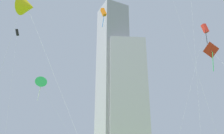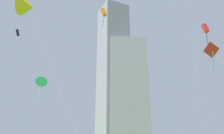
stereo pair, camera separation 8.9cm
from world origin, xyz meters
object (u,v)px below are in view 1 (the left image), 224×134
object	(u,v)px
kite_flying_0	(103,13)
kite_flying_7	(27,6)
kite_flying_2	(205,29)
kite_flying_3	(17,33)
kite_flying_1	(40,84)
kite_flying_5	(211,51)
distant_highrise_0	(127,88)
distant_highrise_1	(113,67)

from	to	relation	value
kite_flying_0	kite_flying_7	size ratio (longest dim) A/B	1.61
kite_flying_2	kite_flying_3	world-z (taller)	kite_flying_2
kite_flying_2	kite_flying_3	bearing A→B (deg)	163.11
kite_flying_2	kite_flying_1	bearing A→B (deg)	158.27
kite_flying_5	kite_flying_2	bearing A→B (deg)	44.92
kite_flying_1	kite_flying_5	xyz separation A→B (m)	(24.90, -21.59, 1.88)
kite_flying_5	kite_flying_7	size ratio (longest dim) A/B	0.92
kite_flying_3	kite_flying_5	xyz separation A→B (m)	(30.72, -20.21, -8.42)
kite_flying_1	kite_flying_7	xyz separation A→B (m)	(-1.70, -22.78, 3.05)
kite_flying_7	distant_highrise_0	xyz separation A→B (m)	(55.92, 103.42, 18.09)
kite_flying_0	kite_flying_3	world-z (taller)	kite_flying_0
distant_highrise_0	kite_flying_2	bearing A→B (deg)	-88.29
distant_highrise_1	distant_highrise_0	bearing A→B (deg)	-49.74
distant_highrise_0	kite_flying_5	bearing A→B (deg)	-91.71
kite_flying_2	kite_flying_7	distance (m)	37.33
kite_flying_7	kite_flying_1	bearing A→B (deg)	85.74
distant_highrise_0	kite_flying_1	bearing A→B (deg)	-109.63
kite_flying_7	distant_highrise_0	distance (m)	118.96
kite_flying_1	distant_highrise_1	xyz separation A→B (m)	(46.32, 87.87, 38.15)
kite_flying_0	kite_flying_1	distance (m)	19.87
kite_flying_0	distant_highrise_0	xyz separation A→B (m)	(43.43, 90.43, 7.63)
kite_flying_5	distant_highrise_0	xyz separation A→B (m)	(29.33, 102.24, 19.27)
kite_flying_5	distant_highrise_0	size ratio (longest dim) A/B	0.23
kite_flying_5	distant_highrise_0	world-z (taller)	distant_highrise_0
kite_flying_0	distant_highrise_1	xyz separation A→B (m)	(35.53, 97.66, 24.63)
distant_highrise_0	distant_highrise_1	size ratio (longest dim) A/B	0.67
kite_flying_1	kite_flying_2	distance (m)	37.78
kite_flying_5	kite_flying_7	distance (m)	26.65
kite_flying_3	kite_flying_1	bearing A→B (deg)	13.36
kite_flying_2	kite_flying_5	xyz separation A→B (m)	(-8.36, -8.34, -10.17)
kite_flying_0	kite_flying_1	xyz separation A→B (m)	(-10.79, 9.79, -13.52)
kite_flying_1	distant_highrise_0	size ratio (longest dim) A/B	0.21
distant_highrise_1	kite_flying_0	bearing A→B (deg)	-117.30
kite_flying_0	kite_flying_5	world-z (taller)	kite_flying_0
kite_flying_7	distant_highrise_1	size ratio (longest dim) A/B	0.17
kite_flying_3	kite_flying_7	bearing A→B (deg)	-79.08
kite_flying_0	distant_highrise_0	size ratio (longest dim) A/B	0.40
kite_flying_1	kite_flying_7	world-z (taller)	kite_flying_7
kite_flying_2	distant_highrise_1	xyz separation A→B (m)	(13.06, 101.12, 26.10)
kite_flying_2	kite_flying_7	size ratio (longest dim) A/B	1.53
distant_highrise_0	kite_flying_3	bearing A→B (deg)	-111.92
kite_flying_2	distant_highrise_1	distance (m)	105.25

